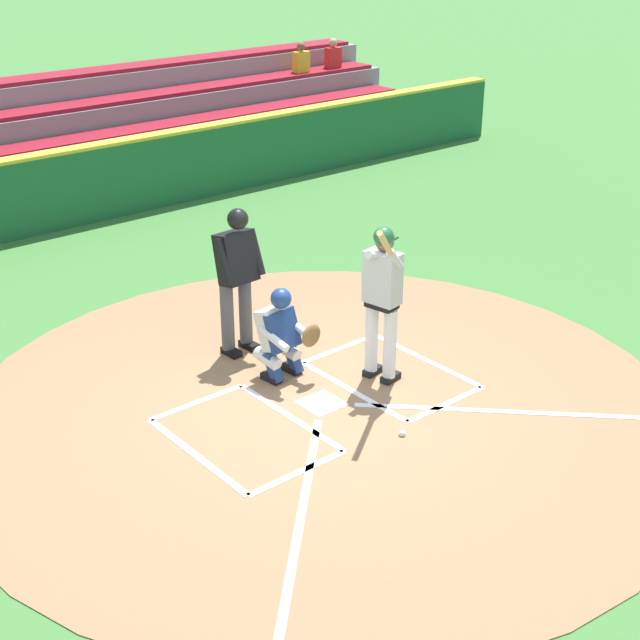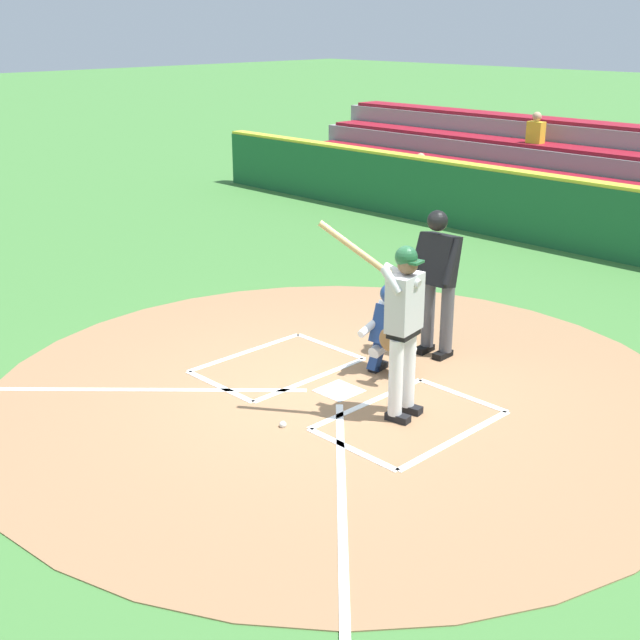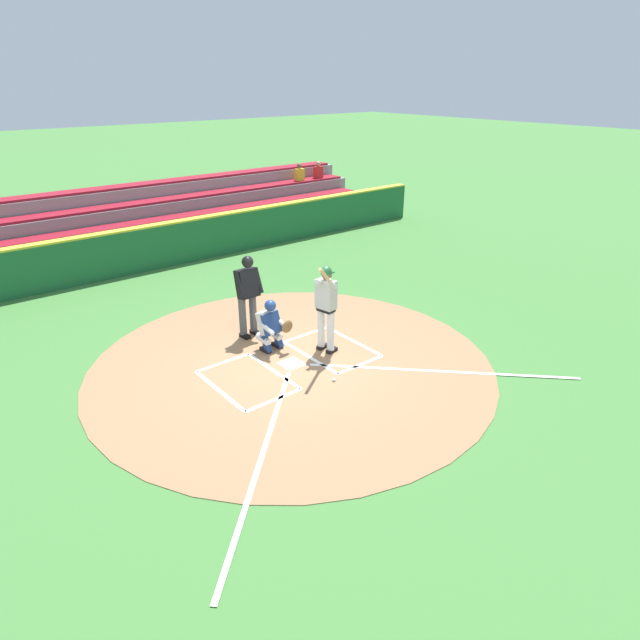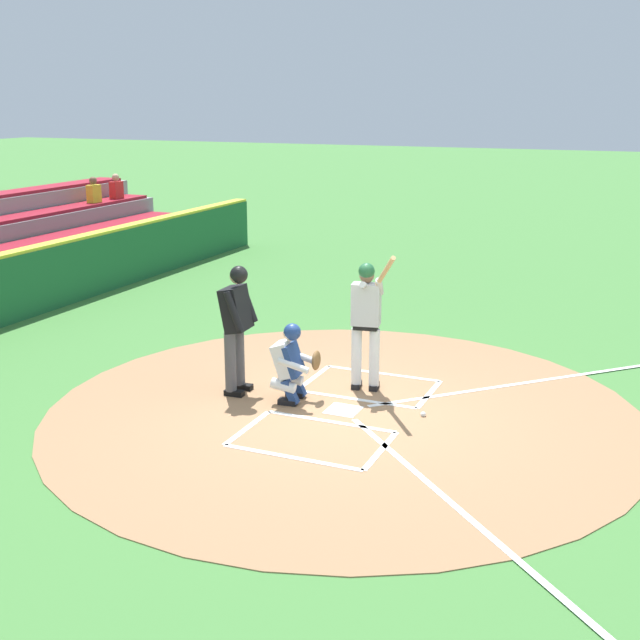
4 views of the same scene
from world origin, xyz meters
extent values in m
plane|color=#427A38|center=(0.00, 0.00, 0.00)|extent=(120.00, 120.00, 0.00)
cylinder|color=#99704C|center=(0.00, 0.00, 0.01)|extent=(8.00, 8.00, 0.01)
cube|color=white|center=(0.00, 0.00, 0.01)|extent=(0.44, 0.44, 0.01)
cube|color=white|center=(-1.05, -0.90, 0.01)|extent=(1.20, 0.08, 0.01)
cube|color=white|center=(-1.05, 0.90, 0.01)|extent=(1.20, 0.08, 0.01)
cube|color=white|center=(-0.45, 0.00, 0.01)|extent=(0.08, 1.80, 0.01)
cube|color=white|center=(-1.65, 0.00, 0.01)|extent=(0.08, 1.80, 0.01)
cube|color=white|center=(1.05, -0.90, 0.01)|extent=(1.20, 0.08, 0.01)
cube|color=white|center=(1.05, 0.90, 0.01)|extent=(1.20, 0.08, 0.01)
cube|color=white|center=(0.45, 0.00, 0.01)|extent=(0.08, 1.80, 0.01)
cube|color=white|center=(1.65, 0.00, 0.01)|extent=(0.08, 1.80, 0.01)
cube|color=white|center=(2.10, 2.10, 0.01)|extent=(3.73, 3.73, 0.01)
cube|color=white|center=(-2.10, 2.10, 0.01)|extent=(3.73, 3.73, 0.01)
cylinder|color=white|center=(-0.88, -0.15, 0.50)|extent=(0.15, 0.15, 0.84)
cube|color=black|center=(-0.92, -0.15, 0.04)|extent=(0.28, 0.16, 0.09)
cylinder|color=white|center=(-0.92, 0.11, 0.50)|extent=(0.15, 0.15, 0.84)
cube|color=black|center=(-0.96, 0.10, 0.04)|extent=(0.28, 0.16, 0.09)
cube|color=black|center=(-0.90, -0.02, 0.97)|extent=(0.28, 0.37, 0.10)
cube|color=#BCBCBC|center=(-0.90, -0.02, 1.28)|extent=(0.31, 0.44, 0.60)
sphere|color=brown|center=(-0.92, -0.02, 1.69)|extent=(0.21, 0.21, 0.21)
sphere|color=#1E512D|center=(-0.90, -0.02, 1.76)|extent=(0.23, 0.23, 0.23)
cube|color=#1E512D|center=(-1.01, -0.04, 1.73)|extent=(0.14, 0.19, 0.02)
cylinder|color=#BCBCBC|center=(-0.85, -0.03, 1.56)|extent=(0.44, 0.16, 0.21)
cylinder|color=#BCBCBC|center=(-0.89, 0.18, 1.56)|extent=(0.28, 0.14, 0.29)
cylinder|color=tan|center=(-0.55, 0.37, 1.86)|extent=(0.63, 0.47, 0.53)
cylinder|color=tan|center=(-0.83, 0.18, 1.62)|extent=(0.10, 0.11, 0.08)
cube|color=black|center=(-0.21, -0.81, 0.04)|extent=(0.15, 0.27, 0.09)
cube|color=navy|center=(-0.22, -0.78, 0.20)|extent=(0.14, 0.25, 0.37)
cylinder|color=silver|center=(-0.21, -0.87, 0.28)|extent=(0.19, 0.37, 0.21)
cube|color=black|center=(0.11, -0.78, 0.04)|extent=(0.15, 0.27, 0.09)
cube|color=navy|center=(0.10, -0.74, 0.20)|extent=(0.14, 0.25, 0.37)
cylinder|color=silver|center=(0.11, -0.84, 0.28)|extent=(0.19, 0.37, 0.21)
cube|color=silver|center=(-0.05, -0.87, 0.62)|extent=(0.44, 0.40, 0.52)
cube|color=navy|center=(-0.06, -0.76, 0.62)|extent=(0.44, 0.26, 0.46)
sphere|color=beige|center=(-0.05, -0.80, 0.99)|extent=(0.21, 0.21, 0.21)
sphere|color=navy|center=(-0.05, -0.78, 1.01)|extent=(0.24, 0.24, 0.24)
cylinder|color=silver|center=(-0.26, -0.72, 0.60)|extent=(0.14, 0.46, 0.20)
cylinder|color=silver|center=(0.14, -0.68, 0.60)|extent=(0.14, 0.46, 0.20)
ellipsoid|color=brown|center=(-0.28, -0.52, 0.57)|extent=(0.29, 0.13, 0.28)
cylinder|color=#4C4C51|center=(-0.20, -1.69, 0.51)|extent=(0.16, 0.16, 0.86)
cube|color=black|center=(-0.20, -1.64, 0.04)|extent=(0.15, 0.29, 0.09)
cylinder|color=#4C4C51|center=(0.08, -1.68, 0.51)|extent=(0.16, 0.16, 0.86)
cube|color=black|center=(0.08, -1.63, 0.04)|extent=(0.15, 0.29, 0.09)
cube|color=black|center=(-0.06, -1.65, 1.25)|extent=(0.46, 0.39, 0.66)
sphere|color=tan|center=(-0.06, -1.61, 1.72)|extent=(0.22, 0.22, 0.22)
sphere|color=black|center=(-0.06, -1.59, 1.74)|extent=(0.25, 0.25, 0.25)
cylinder|color=black|center=(-0.30, -1.58, 1.28)|extent=(0.12, 0.29, 0.56)
cylinder|color=black|center=(0.18, -1.55, 1.28)|extent=(0.12, 0.29, 0.56)
sphere|color=white|center=(-0.22, 1.06, 0.04)|extent=(0.07, 0.07, 0.07)
cube|color=yellow|center=(3.98, -10.17, 1.66)|extent=(0.36, 0.22, 0.46)
sphere|color=tan|center=(3.98, -10.17, 2.00)|extent=(0.20, 0.20, 0.20)
cube|color=yellow|center=(5.78, -8.47, 0.76)|extent=(0.36, 0.22, 0.46)
sphere|color=tan|center=(5.78, -8.47, 1.10)|extent=(0.20, 0.20, 0.20)
camera|label=1|loc=(5.75, 6.89, 5.15)|focal=52.15mm
camera|label=2|loc=(-6.11, 6.28, 4.00)|focal=47.43mm
camera|label=3|loc=(5.69, 7.96, 5.30)|focal=31.02mm
camera|label=4|loc=(9.69, 3.81, 4.10)|focal=46.15mm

